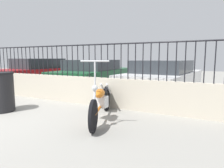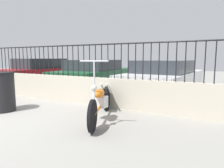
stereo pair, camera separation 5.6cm
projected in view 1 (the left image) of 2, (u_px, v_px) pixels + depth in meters
low_wall at (53, 88)px, 6.28m from camera, size 9.94×0.18×0.78m
fence_railing at (52, 56)px, 6.15m from camera, size 9.94×0.04×0.91m
motorcycle_orange at (102, 100)px, 4.36m from camera, size 0.94×2.13×1.28m
trash_bin at (1, 92)px, 4.90m from camera, size 0.61×0.61×0.97m
car_red at (42, 71)px, 9.82m from camera, size 2.20×4.50×1.29m
car_green at (95, 74)px, 8.39m from camera, size 2.05×4.50×1.24m
car_white at (164, 77)px, 7.04m from camera, size 2.18×4.55×1.23m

